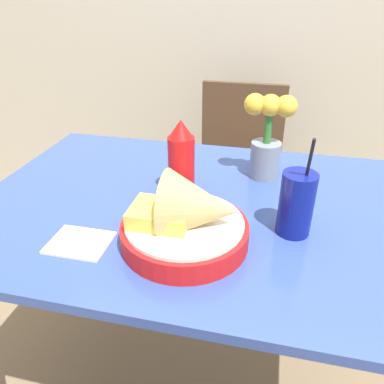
% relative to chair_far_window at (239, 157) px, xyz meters
% --- Properties ---
extents(ground_plane, '(12.00, 12.00, 0.00)m').
position_rel_chair_far_window_xyz_m(ground_plane, '(-0.03, -0.86, -0.51)').
color(ground_plane, '#7A664C').
extents(dining_table, '(1.13, 0.79, 0.75)m').
position_rel_chair_far_window_xyz_m(dining_table, '(-0.03, -0.86, 0.13)').
color(dining_table, '#334C9E').
rests_on(dining_table, ground_plane).
extents(chair_far_window, '(0.40, 0.40, 0.84)m').
position_rel_chair_far_window_xyz_m(chair_far_window, '(0.00, 0.00, 0.00)').
color(chair_far_window, '#473323').
rests_on(chair_far_window, ground_plane).
extents(food_basket, '(0.28, 0.28, 0.17)m').
position_rel_chair_far_window_xyz_m(food_basket, '(0.00, -1.03, 0.30)').
color(food_basket, red).
rests_on(food_basket, dining_table).
extents(ketchup_bottle, '(0.07, 0.07, 0.21)m').
position_rel_chair_far_window_xyz_m(ketchup_bottle, '(-0.07, -0.82, 0.34)').
color(ketchup_bottle, red).
rests_on(ketchup_bottle, dining_table).
extents(drink_cup, '(0.08, 0.08, 0.24)m').
position_rel_chair_far_window_xyz_m(drink_cup, '(0.22, -0.93, 0.31)').
color(drink_cup, navy).
rests_on(drink_cup, dining_table).
extents(flower_vase, '(0.14, 0.09, 0.24)m').
position_rel_chair_far_window_xyz_m(flower_vase, '(0.14, -0.66, 0.36)').
color(flower_vase, gray).
rests_on(flower_vase, dining_table).
extents(napkin, '(0.13, 0.10, 0.01)m').
position_rel_chair_far_window_xyz_m(napkin, '(-0.23, -1.09, 0.24)').
color(napkin, white).
rests_on(napkin, dining_table).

